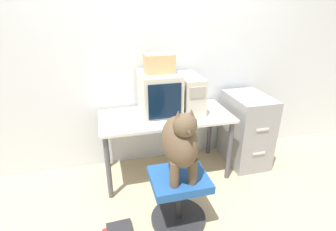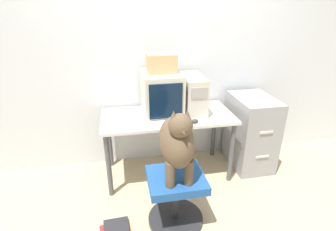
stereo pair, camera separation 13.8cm
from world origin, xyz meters
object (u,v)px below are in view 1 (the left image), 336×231
Objects in this scene: crt_monitor at (159,94)px; office_chair at (179,196)px; cardboard_box at (159,63)px; pc_tower at (190,94)px; keyboard at (162,123)px; book_stack_floor at (119,231)px; dog at (180,141)px; filing_cabinet at (246,130)px.

crt_monitor is 0.98× the size of office_chair.
pc_tower is at bearing 0.57° from cardboard_box.
pc_tower is (0.33, 0.01, -0.03)m from crt_monitor.
pc_tower is 1.00× the size of keyboard.
crt_monitor is 1.02× the size of pc_tower.
keyboard is at bearing -143.06° from pc_tower.
cardboard_box is at bearing 88.85° from office_chair.
cardboard_box reaches higher than keyboard.
crt_monitor reaches higher than keyboard.
crt_monitor is 1.32m from book_stack_floor.
office_chair is (-0.02, -0.77, -0.66)m from crt_monitor.
pc_tower is at bearing 1.25° from crt_monitor.
cardboard_box reaches higher than office_chair.
keyboard is 0.74× the size of dog.
crt_monitor is 0.57× the size of filing_cabinet.
office_chair is 1.28m from filing_cabinet.
keyboard is 1.65× the size of cardboard_box.
office_chair is (0.02, -0.51, -0.46)m from keyboard.
pc_tower is 1.71× the size of book_stack_floor.
dog is at bearing -87.95° from keyboard.
dog is (-0.34, -0.79, -0.10)m from pc_tower.
book_stack_floor is (-0.52, -0.01, -0.25)m from office_chair.
cardboard_box reaches higher than pc_tower.
filing_cabinet is at bearing 35.20° from office_chair.
pc_tower is 0.87m from dog.
office_chair is at bearing -87.92° from keyboard.
pc_tower is 0.85m from filing_cabinet.
cardboard_box is at bearing -179.43° from pc_tower.
keyboard is (-0.36, -0.27, -0.18)m from pc_tower.
filing_cabinet is at bearing 25.54° from book_stack_floor.
crt_monitor is at bearing 88.84° from office_chair.
office_chair is 1.78× the size of book_stack_floor.
cardboard_box is (-0.00, 0.00, 0.31)m from crt_monitor.
crt_monitor reaches higher than book_stack_floor.
book_stack_floor is at bearing -154.46° from filing_cabinet.
pc_tower is 0.96× the size of office_chair.
crt_monitor reaches higher than filing_cabinet.
crt_monitor is at bearing -90.00° from cardboard_box.
keyboard is at bearing -168.02° from filing_cabinet.
crt_monitor is 1.01× the size of keyboard.
book_stack_floor is at bearing -124.28° from cardboard_box.
cardboard_box is at bearing 90.00° from crt_monitor.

